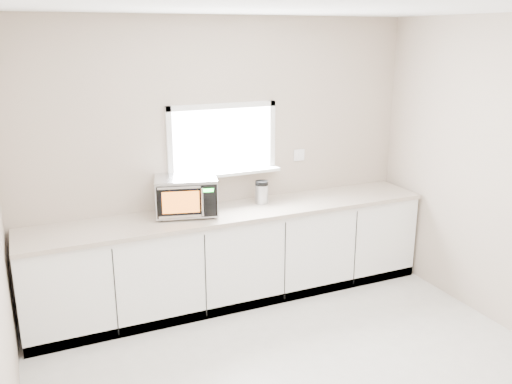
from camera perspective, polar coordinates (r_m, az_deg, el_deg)
back_wall at (r=5.30m, az=-3.58°, el=3.57°), size 4.00×0.17×2.70m
cabinets at (r=5.32m, az=-2.28°, el=-6.82°), size 3.92×0.60×0.88m
countertop at (r=5.15m, az=-2.30°, el=-2.15°), size 3.92×0.64×0.04m
microwave at (r=5.02m, az=-7.37°, el=-0.28°), size 0.64×0.55×0.36m
knife_block at (r=4.98m, az=-6.48°, el=-1.18°), size 0.11×0.21×0.28m
cutting_board at (r=5.17m, az=-8.97°, el=-0.44°), size 0.28×0.07×0.28m
coffee_grinder at (r=5.33m, az=0.60°, el=0.01°), size 0.14×0.14×0.23m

